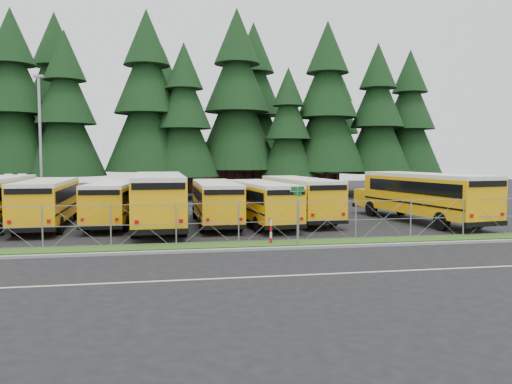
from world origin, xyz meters
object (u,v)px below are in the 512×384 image
bus_4 (215,203)px  striped_bollard (271,232)px  bus_5 (260,204)px  light_standard (40,139)px  street_sign (297,203)px  bus_3 (159,201)px  bus_2 (115,203)px  bus_1 (48,204)px  bus_east (422,198)px  bus_6 (298,199)px

bus_4 → striped_bollard: bus_4 is taller
bus_5 → light_standard: (-14.73, 9.07, 4.17)m
bus_4 → street_sign: size_ratio=3.62×
bus_3 → bus_4: (3.42, 0.83, -0.26)m
bus_3 → light_standard: 13.30m
striped_bollard → bus_2: bearing=134.0°
bus_1 → bus_4: size_ratio=1.06×
bus_4 → street_sign: 8.45m
bus_east → striped_bollard: 12.74m
bus_4 → street_sign: (3.12, -7.82, 0.70)m
bus_3 → bus_5: size_ratio=1.20×
bus_2 → bus_3: bus_3 is taller
bus_3 → bus_east: bus_3 is taller
bus_2 → bus_6: bus_6 is taller
bus_6 → street_sign: bus_6 is taller
bus_2 → bus_east: 19.29m
bus_3 → bus_4: 3.52m
bus_5 → bus_6: bearing=22.6°
bus_6 → light_standard: light_standard is taller
bus_4 → bus_1: bearing=175.6°
bus_1 → bus_6: (15.36, 0.27, -0.00)m
bus_6 → bus_east: size_ratio=0.90×
bus_2 → striped_bollard: 11.62m
bus_2 → bus_4: bus_4 is taller
bus_5 → bus_east: (10.37, -0.60, 0.24)m
bus_1 → bus_5: bearing=-7.8°
bus_3 → striped_bollard: (5.37, -6.47, -0.99)m
street_sign → striped_bollard: size_ratio=2.34×
bus_2 → street_sign: 12.81m
bus_4 → bus_5: size_ratio=1.01×
striped_bollard → street_sign: bearing=-24.2°
bus_1 → bus_2: bus_1 is taller
bus_5 → bus_6: bus_6 is taller
bus_5 → striped_bollard: bearing=-102.6°
bus_1 → bus_6: bus_1 is taller
bus_1 → striped_bollard: bus_1 is taller
bus_1 → striped_bollard: 14.32m
bus_2 → bus_east: size_ratio=0.85×
bus_east → striped_bollard: (-11.11, -6.15, -0.97)m
bus_6 → striped_bollard: (-3.53, -8.29, -0.81)m
bus_1 → light_standard: size_ratio=1.06×
bus_3 → bus_6: (8.90, 1.82, -0.18)m
bus_1 → bus_east: bearing=-6.7°
bus_6 → bus_2: bearing=174.5°
bus_5 → street_sign: size_ratio=3.60×
bus_5 → striped_bollard: 6.83m
bus_2 → striped_bollard: bearing=-42.4°
bus_4 → bus_5: bearing=-11.7°
bus_6 → bus_east: bus_east is taller
bus_east → light_standard: 27.18m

